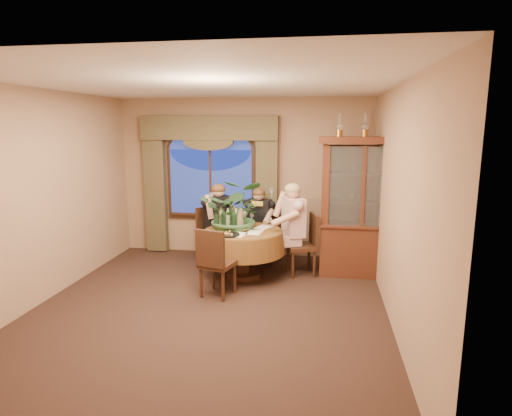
% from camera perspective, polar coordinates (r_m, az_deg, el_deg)
% --- Properties ---
extents(floor, '(5.00, 5.00, 0.00)m').
position_cam_1_polar(floor, '(5.68, -6.30, -13.25)').
color(floor, black).
rests_on(floor, ground).
extents(wall_back, '(4.50, 0.00, 4.50)m').
position_cam_1_polar(wall_back, '(7.68, -1.61, 4.04)').
color(wall_back, '#947158').
rests_on(wall_back, ground).
extents(wall_right, '(0.00, 5.00, 5.00)m').
position_cam_1_polar(wall_right, '(5.14, 18.30, 0.06)').
color(wall_right, '#947158').
rests_on(wall_right, ground).
extents(ceiling, '(5.00, 5.00, 0.00)m').
position_cam_1_polar(ceiling, '(5.21, -6.97, 16.14)').
color(ceiling, white).
rests_on(ceiling, wall_back).
extents(window, '(1.62, 0.10, 1.32)m').
position_cam_1_polar(window, '(7.75, -6.07, 3.31)').
color(window, navy).
rests_on(window, wall_back).
extents(arched_transom, '(1.60, 0.06, 0.44)m').
position_cam_1_polar(arched_transom, '(7.69, -6.19, 9.08)').
color(arched_transom, navy).
rests_on(arched_transom, wall_back).
extents(drapery_left, '(0.38, 0.14, 2.32)m').
position_cam_1_polar(drapery_left, '(8.05, -13.25, 2.50)').
color(drapery_left, '#453D26').
rests_on(drapery_left, floor).
extents(drapery_right, '(0.38, 0.14, 2.32)m').
position_cam_1_polar(drapery_right, '(7.52, 1.45, 2.21)').
color(drapery_right, '#453D26').
rests_on(drapery_right, floor).
extents(swag_valance, '(2.45, 0.16, 0.42)m').
position_cam_1_polar(swag_valance, '(7.61, -6.38, 10.56)').
color(swag_valance, '#453D26').
rests_on(swag_valance, wall_back).
extents(dining_table, '(1.67, 1.67, 0.75)m').
position_cam_1_polar(dining_table, '(6.64, -1.71, -6.10)').
color(dining_table, maroon).
rests_on(dining_table, floor).
extents(china_cabinet, '(1.34, 0.53, 2.16)m').
position_cam_1_polar(china_cabinet, '(6.77, 13.85, 0.06)').
color(china_cabinet, '#3E1D13').
rests_on(china_cabinet, floor).
extents(oil_lamp_left, '(0.11, 0.11, 0.34)m').
position_cam_1_polar(oil_lamp_left, '(6.63, 11.07, 10.83)').
color(oil_lamp_left, '#A5722D').
rests_on(oil_lamp_left, china_cabinet).
extents(oil_lamp_center, '(0.11, 0.11, 0.34)m').
position_cam_1_polar(oil_lamp_center, '(6.66, 14.35, 10.69)').
color(oil_lamp_center, '#A5722D').
rests_on(oil_lamp_center, china_cabinet).
extents(oil_lamp_right, '(0.11, 0.11, 0.34)m').
position_cam_1_polar(oil_lamp_right, '(6.70, 17.59, 10.53)').
color(oil_lamp_right, '#A5722D').
rests_on(oil_lamp_right, china_cabinet).
extents(chair_right, '(0.52, 0.52, 0.96)m').
position_cam_1_polar(chair_right, '(6.77, 6.06, -4.91)').
color(chair_right, black).
rests_on(chair_right, floor).
extents(chair_back_right, '(0.53, 0.53, 0.96)m').
position_cam_1_polar(chair_back_right, '(7.34, 1.50, -3.58)').
color(chair_back_right, black).
rests_on(chair_back_right, floor).
extents(chair_back, '(0.59, 0.59, 0.96)m').
position_cam_1_polar(chair_back, '(7.25, -5.66, -3.83)').
color(chair_back, black).
rests_on(chair_back, floor).
extents(chair_front_left, '(0.51, 0.51, 0.96)m').
position_cam_1_polar(chair_front_left, '(5.93, -5.13, -7.19)').
color(chair_front_left, black).
rests_on(chair_front_left, floor).
extents(person_pink, '(0.64, 0.66, 1.45)m').
position_cam_1_polar(person_pink, '(6.76, 5.00, -2.76)').
color(person_pink, '#CAA2A1').
rests_on(person_pink, floor).
extents(person_back, '(0.67, 0.67, 1.38)m').
position_cam_1_polar(person_back, '(7.23, -5.05, -2.14)').
color(person_back, black).
rests_on(person_back, floor).
extents(person_scarf, '(0.52, 0.49, 1.29)m').
position_cam_1_polar(person_scarf, '(7.33, 0.41, -2.27)').
color(person_scarf, black).
rests_on(person_scarf, floor).
extents(stoneware_vase, '(0.16, 0.16, 0.30)m').
position_cam_1_polar(stoneware_vase, '(6.64, -2.33, -1.41)').
color(stoneware_vase, '#A1816A').
rests_on(stoneware_vase, dining_table).
extents(centerpiece_plant, '(1.04, 1.16, 0.90)m').
position_cam_1_polar(centerpiece_plant, '(6.58, -2.65, 2.89)').
color(centerpiece_plant, '#315931').
rests_on(centerpiece_plant, dining_table).
extents(olive_bowl, '(0.16, 0.16, 0.05)m').
position_cam_1_polar(olive_bowl, '(6.48, -1.70, -2.86)').
color(olive_bowl, brown).
rests_on(olive_bowl, dining_table).
extents(cheese_platter, '(0.32, 0.32, 0.02)m').
position_cam_1_polar(cheese_platter, '(6.23, -3.66, -3.58)').
color(cheese_platter, black).
rests_on(cheese_platter, dining_table).
extents(wine_bottle_0, '(0.07, 0.07, 0.33)m').
position_cam_1_polar(wine_bottle_0, '(6.56, -4.34, -1.47)').
color(wine_bottle_0, black).
rests_on(wine_bottle_0, dining_table).
extents(wine_bottle_1, '(0.07, 0.07, 0.33)m').
position_cam_1_polar(wine_bottle_1, '(6.51, -5.28, -1.58)').
color(wine_bottle_1, black).
rests_on(wine_bottle_1, dining_table).
extents(wine_bottle_2, '(0.07, 0.07, 0.33)m').
position_cam_1_polar(wine_bottle_2, '(6.75, -3.45, -1.11)').
color(wine_bottle_2, black).
rests_on(wine_bottle_2, dining_table).
extents(wine_bottle_3, '(0.07, 0.07, 0.33)m').
position_cam_1_polar(wine_bottle_3, '(6.50, -2.95, -1.57)').
color(wine_bottle_3, black).
rests_on(wine_bottle_3, dining_table).
extents(wine_bottle_4, '(0.07, 0.07, 0.33)m').
position_cam_1_polar(wine_bottle_4, '(6.67, -4.64, -1.27)').
color(wine_bottle_4, tan).
rests_on(wine_bottle_4, dining_table).
extents(wine_bottle_5, '(0.07, 0.07, 0.33)m').
position_cam_1_polar(wine_bottle_5, '(6.57, -3.76, -1.44)').
color(wine_bottle_5, tan).
rests_on(wine_bottle_5, dining_table).
extents(tasting_paper_0, '(0.25, 0.32, 0.00)m').
position_cam_1_polar(tasting_paper_0, '(6.38, -0.25, -3.29)').
color(tasting_paper_0, white).
rests_on(tasting_paper_0, dining_table).
extents(tasting_paper_1, '(0.32, 0.36, 0.00)m').
position_cam_1_polar(tasting_paper_1, '(6.69, 0.90, -2.60)').
color(tasting_paper_1, white).
rests_on(tasting_paper_1, dining_table).
extents(tasting_paper_2, '(0.27, 0.34, 0.00)m').
position_cam_1_polar(tasting_paper_2, '(6.26, -2.38, -3.57)').
color(tasting_paper_2, white).
rests_on(tasting_paper_2, dining_table).
extents(wine_glass_person_pink, '(0.07, 0.07, 0.18)m').
position_cam_1_polar(wine_glass_person_pink, '(6.62, 1.87, -2.00)').
color(wine_glass_person_pink, silver).
rests_on(wine_glass_person_pink, dining_table).
extents(wine_glass_person_back, '(0.07, 0.07, 0.18)m').
position_cam_1_polar(wine_glass_person_back, '(6.88, -3.60, -1.52)').
color(wine_glass_person_back, silver).
rests_on(wine_glass_person_back, dining_table).
extents(wine_glass_person_scarf, '(0.07, 0.07, 0.18)m').
position_cam_1_polar(wine_glass_person_scarf, '(6.92, -0.58, -1.43)').
color(wine_glass_person_scarf, silver).
rests_on(wine_glass_person_scarf, dining_table).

